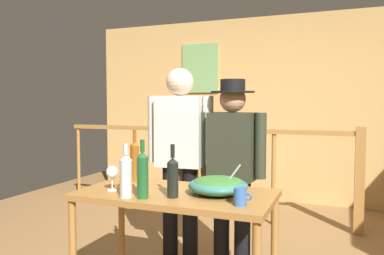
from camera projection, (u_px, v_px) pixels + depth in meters
The scene contains 15 objects.
back_wall at pixel (282, 109), 5.32m from camera, with size 5.71×0.10×2.58m, color tan.
framed_picture at pixel (200, 68), 5.67m from camera, with size 0.56×0.03×0.72m, color #77A661.
stair_railing at pixel (247, 159), 4.40m from camera, with size 3.66×0.10×1.13m.
tv_console at pixel (202, 183), 5.45m from camera, with size 0.90×0.40×0.48m, color #38281E.
flat_screen_tv at pixel (201, 151), 5.39m from camera, with size 0.49×0.12×0.38m.
serving_table at pixel (176, 204), 2.60m from camera, with size 1.32×0.69×0.77m.
salad_bowl at pixel (218, 185), 2.53m from camera, with size 0.40×0.40×0.21m.
wine_glass at pixel (112, 173), 2.63m from camera, with size 0.08×0.08×0.17m.
wine_bottle_green at pixel (143, 174), 2.41m from camera, with size 0.07×0.07×0.38m.
wine_bottle_clear at pixel (126, 175), 2.44m from camera, with size 0.08×0.08×0.35m.
wine_bottle_dark at pixel (173, 176), 2.43m from camera, with size 0.07×0.07×0.34m.
wine_bottle_amber at pixel (135, 161), 2.93m from camera, with size 0.07×0.07×0.39m.
mug_blue at pixel (240, 197), 2.24m from camera, with size 0.11×0.08×0.11m.
person_standing_left at pixel (180, 149), 3.23m from camera, with size 0.57×0.25×1.67m.
person_standing_right at pixel (232, 160), 3.07m from camera, with size 0.55×0.35×1.56m.
Camera 1 is at (0.78, -2.79, 1.38)m, focal length 35.69 mm.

